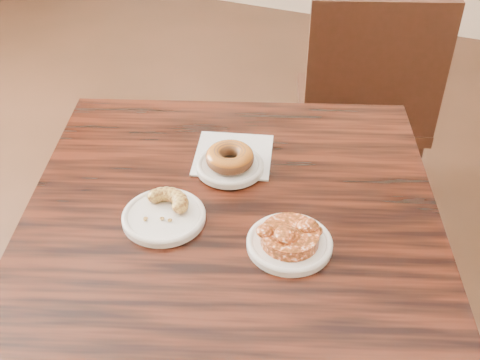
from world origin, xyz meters
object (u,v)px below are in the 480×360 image
at_px(glazed_donut, 230,157).
at_px(cruller_fragment, 163,209).
at_px(chair_far, 359,108).
at_px(apple_fritter, 290,234).
at_px(cafe_table, 233,329).

relative_size(glazed_donut, cruller_fragment, 0.97).
xyz_separation_m(chair_far, apple_fritter, (0.06, -1.02, 0.33)).
xyz_separation_m(cafe_table, glazed_donut, (-0.05, 0.11, 0.41)).
distance_m(glazed_donut, apple_fritter, 0.25).
bearing_deg(apple_fritter, cruller_fragment, -175.79).
bearing_deg(cafe_table, apple_fritter, -42.50).
bearing_deg(chair_far, glazed_donut, 62.36).
relative_size(cafe_table, cruller_fragment, 7.72).
relative_size(chair_far, glazed_donut, 8.90).
bearing_deg(cafe_table, glazed_donut, 94.72).
xyz_separation_m(chair_far, glazed_donut, (-0.12, -0.85, 0.33)).
bearing_deg(glazed_donut, chair_far, 81.60).
bearing_deg(cruller_fragment, apple_fritter, 4.21).
distance_m(chair_far, glazed_donut, 0.92).
bearing_deg(chair_far, apple_fritter, 74.15).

